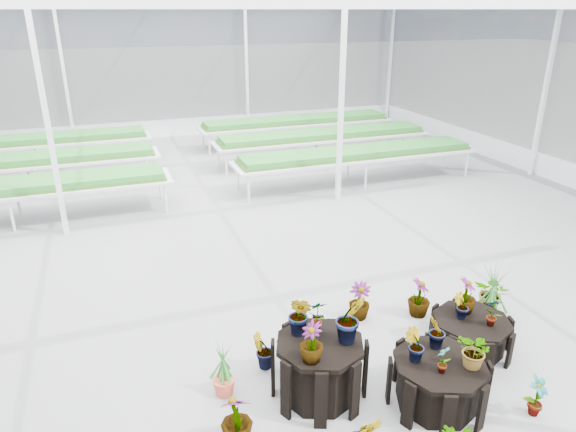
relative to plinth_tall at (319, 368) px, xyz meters
name	(u,v)px	position (x,y,z in m)	size (l,w,h in m)	color
ground_plane	(270,307)	(0.05, 1.99, -0.36)	(24.00, 24.00, 0.00)	gray
greenhouse_shell	(268,164)	(0.05, 1.99, 1.89)	(18.00, 24.00, 4.50)	white
steel_frame	(268,164)	(0.05, 1.99, 1.89)	(18.00, 24.00, 4.50)	silver
nursery_benches	(188,159)	(0.05, 9.19, 0.06)	(16.00, 7.00, 0.84)	silver
plinth_tall	(319,368)	(0.00, 0.00, 0.00)	(1.06, 1.06, 0.73)	black
plinth_mid	(438,383)	(1.20, -0.60, -0.08)	(1.09, 1.09, 0.57)	black
plinth_low	(470,335)	(2.20, 0.10, -0.13)	(1.04, 1.04, 0.47)	black
nursery_plants	(395,333)	(1.09, 0.16, 0.13)	(4.72, 3.06, 1.33)	#297029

